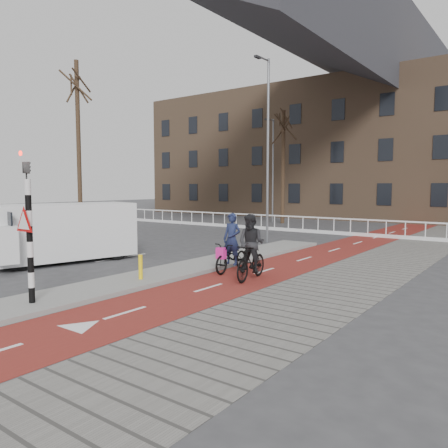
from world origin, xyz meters
The scene contains 15 objects.
ground centered at (0.00, 0.00, 0.00)m, with size 120.00×120.00×0.00m, color #38383A.
bike_lane centered at (1.50, 10.00, 0.01)m, with size 2.50×60.00×0.01m, color maroon.
sidewalk centered at (4.30, 10.00, 0.01)m, with size 3.00×60.00×0.01m, color slate.
curb_island centered at (-0.70, 4.00, 0.06)m, with size 1.80×16.00×0.12m, color gray.
traffic_signal centered at (-0.60, -2.02, 1.99)m, with size 0.80×0.80×3.68m.
bollard centered at (-0.48, 1.30, 0.48)m, with size 0.12×0.12×0.72m, color yellow.
cyclist_near centered at (0.70, 4.24, 0.66)m, with size 0.78×1.91×1.95m.
cyclist_far centered at (1.89, 3.58, 0.83)m, with size 0.93×1.91×1.99m.
van centered at (-5.54, 2.10, 1.15)m, with size 3.20×5.41×2.18m.
railing centered at (-5.00, 17.00, 0.31)m, with size 28.00×0.10×0.99m.
townhouse_row centered at (-3.00, 32.00, 7.81)m, with size 46.00×10.00×15.90m.
tree_left centered at (-12.31, 7.68, 4.89)m, with size 0.24×0.24×9.78m, color #322416.
tree_mid centered at (-7.19, 22.02, 4.24)m, with size 0.28×0.28×8.48m, color #322416.
streetlight_near centered at (-2.04, 11.12, 4.45)m, with size 0.12×0.12×8.90m, color slate.
streetlight_left centered at (-8.29, 22.41, 4.00)m, with size 0.12×0.12×7.99m, color slate.
Camera 1 is at (8.97, -7.39, 2.85)m, focal length 35.00 mm.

